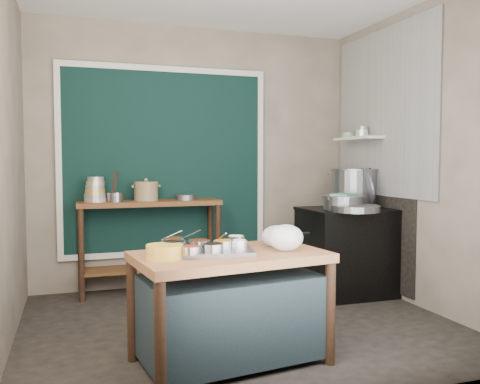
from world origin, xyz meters
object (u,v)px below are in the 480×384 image
object	(u,v)px
ceramic_crock	(146,192)
steamer	(344,203)
prep_table	(230,308)
utensil_cup	(115,197)
saucepan	(284,237)
stock_pot	(354,187)
condiment_tray	(205,250)
back_counter	(150,246)
stove_block	(348,253)
yellow_basin	(164,252)

from	to	relation	value
ceramic_crock	steamer	xyz separation A→B (m)	(1.81, -0.85, -0.09)
prep_table	steamer	distance (m)	2.03
prep_table	steamer	xyz separation A→B (m)	(1.54, 1.19, 0.57)
utensil_cup	ceramic_crock	world-z (taller)	ceramic_crock
utensil_cup	ceramic_crock	xyz separation A→B (m)	(0.32, 0.07, 0.04)
ceramic_crock	saucepan	bearing A→B (deg)	-68.71
stock_pot	utensil_cup	bearing A→B (deg)	169.43
condiment_tray	steamer	distance (m)	2.05
prep_table	ceramic_crock	world-z (taller)	ceramic_crock
back_counter	stove_block	size ratio (longest dim) A/B	1.61
condiment_tray	stove_block	bearing A→B (deg)	34.37
prep_table	ceramic_crock	xyz separation A→B (m)	(-0.27, 2.04, 0.66)
prep_table	condiment_tray	size ratio (longest dim) A/B	2.03
saucepan	ceramic_crock	distance (m)	2.03
stove_block	saucepan	world-z (taller)	saucepan
stove_block	condiment_tray	distance (m)	2.24
back_counter	stock_pot	world-z (taller)	stock_pot
stove_block	back_counter	bearing A→B (deg)	158.98
stock_pot	stove_block	bearing A→B (deg)	-129.91
saucepan	utensil_cup	size ratio (longest dim) A/B	1.34
ceramic_crock	stock_pot	bearing A→B (deg)	-13.92
condiment_tray	ceramic_crock	world-z (taller)	ceramic_crock
back_counter	stove_block	distance (m)	2.04
prep_table	stock_pot	distance (m)	2.49
prep_table	utensil_cup	bearing A→B (deg)	98.94
condiment_tray	saucepan	size ratio (longest dim) A/B	2.87
prep_table	back_counter	bearing A→B (deg)	89.00
saucepan	utensil_cup	world-z (taller)	utensil_cup
stock_pot	yellow_basin	bearing A→B (deg)	-145.23
stove_block	utensil_cup	xyz separation A→B (m)	(-2.25, 0.67, 0.57)
utensil_cup	steamer	distance (m)	2.26
stove_block	ceramic_crock	size ratio (longest dim) A/B	3.46
back_counter	steamer	bearing A→B (deg)	-25.25
yellow_basin	stock_pot	world-z (taller)	stock_pot
condiment_tray	ceramic_crock	bearing A→B (deg)	93.20
yellow_basin	utensil_cup	xyz separation A→B (m)	(-0.13, 2.05, 0.20)
back_counter	ceramic_crock	world-z (taller)	ceramic_crock
steamer	condiment_tray	bearing A→B (deg)	-146.13
utensil_cup	prep_table	bearing A→B (deg)	-73.42
stove_block	yellow_basin	distance (m)	2.55
utensil_cup	ceramic_crock	size ratio (longest dim) A/B	0.61
stove_block	prep_table	bearing A→B (deg)	-142.00
back_counter	stove_block	world-z (taller)	back_counter
prep_table	ceramic_crock	size ratio (longest dim) A/B	4.80
back_counter	steamer	distance (m)	2.02
stove_block	ceramic_crock	world-z (taller)	ceramic_crock
prep_table	ceramic_crock	distance (m)	2.16
prep_table	stove_block	distance (m)	2.11
stock_pot	saucepan	bearing A→B (deg)	-135.68
ceramic_crock	utensil_cup	bearing A→B (deg)	-167.35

